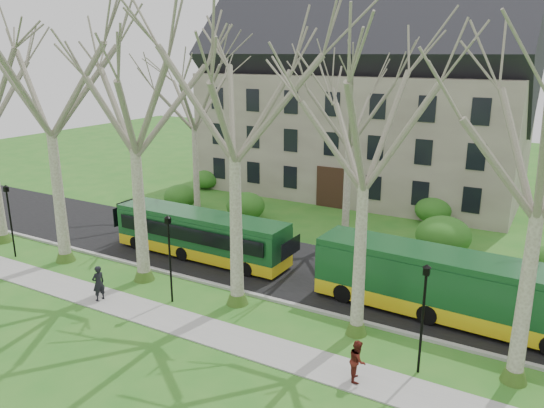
{
  "coord_description": "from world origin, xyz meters",
  "views": [
    {
      "loc": [
        9.88,
        -19.06,
        11.7
      ],
      "look_at": [
        -2.67,
        3.0,
        4.44
      ],
      "focal_mm": 35.0,
      "sensor_mm": 36.0,
      "label": 1
    }
  ],
  "objects_px": {
    "pedestrian_a": "(98,283)",
    "pedestrian_b": "(358,360)",
    "bus_lead": "(201,234)",
    "bus_follow": "(451,286)"
  },
  "relations": [
    {
      "from": "bus_lead",
      "to": "bus_follow",
      "type": "height_order",
      "value": "bus_follow"
    },
    {
      "from": "bus_lead",
      "to": "pedestrian_b",
      "type": "bearing_deg",
      "value": -28.8
    },
    {
      "from": "pedestrian_b",
      "to": "pedestrian_a",
      "type": "bearing_deg",
      "value": 69.12
    },
    {
      "from": "pedestrian_b",
      "to": "bus_lead",
      "type": "bearing_deg",
      "value": 39.41
    },
    {
      "from": "bus_lead",
      "to": "pedestrian_a",
      "type": "relative_size",
      "value": 6.22
    },
    {
      "from": "pedestrian_a",
      "to": "pedestrian_b",
      "type": "distance_m",
      "value": 13.28
    },
    {
      "from": "bus_follow",
      "to": "pedestrian_a",
      "type": "height_order",
      "value": "bus_follow"
    },
    {
      "from": "pedestrian_a",
      "to": "pedestrian_b",
      "type": "xyz_separation_m",
      "value": [
        13.28,
        0.04,
        -0.1
      ]
    },
    {
      "from": "bus_lead",
      "to": "pedestrian_a",
      "type": "xyz_separation_m",
      "value": [
        -0.83,
        -7.1,
        -0.49
      ]
    },
    {
      "from": "bus_follow",
      "to": "pedestrian_a",
      "type": "relative_size",
      "value": 6.97
    }
  ]
}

